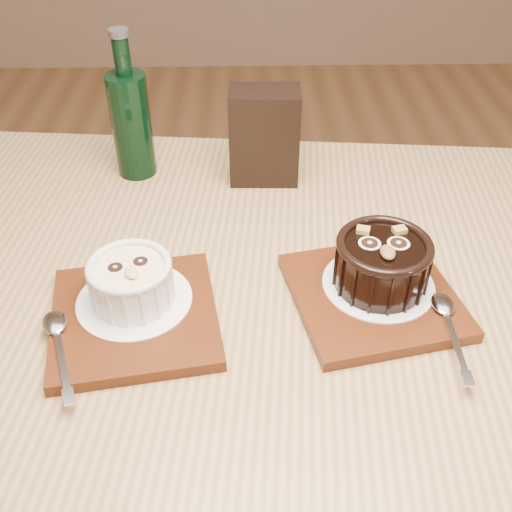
{
  "coord_description": "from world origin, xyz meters",
  "views": [
    {
      "loc": [
        -0.11,
        -0.64,
        1.23
      ],
      "look_at": [
        -0.1,
        -0.13,
        0.81
      ],
      "focal_mm": 42.0,
      "sensor_mm": 36.0,
      "label": 1
    }
  ],
  "objects_px": {
    "table": "(249,358)",
    "tray_left": "(135,317)",
    "ramekin_white": "(131,280)",
    "condiment_stand": "(264,136)",
    "tray_right": "(373,296)",
    "green_bottle": "(131,121)",
    "ramekin_dark": "(382,261)"
  },
  "relations": [
    {
      "from": "table",
      "to": "tray_left",
      "type": "distance_m",
      "value": 0.16
    },
    {
      "from": "tray_left",
      "to": "ramekin_white",
      "type": "height_order",
      "value": "ramekin_white"
    },
    {
      "from": "ramekin_white",
      "to": "condiment_stand",
      "type": "distance_m",
      "value": 0.32
    },
    {
      "from": "tray_right",
      "to": "green_bottle",
      "type": "bearing_deg",
      "value": 136.19
    },
    {
      "from": "green_bottle",
      "to": "tray_right",
      "type": "bearing_deg",
      "value": -43.81
    },
    {
      "from": "tray_right",
      "to": "condiment_stand",
      "type": "height_order",
      "value": "condiment_stand"
    },
    {
      "from": "tray_left",
      "to": "tray_right",
      "type": "height_order",
      "value": "same"
    },
    {
      "from": "tray_left",
      "to": "tray_right",
      "type": "relative_size",
      "value": 1.0
    },
    {
      "from": "ramekin_dark",
      "to": "tray_left",
      "type": "bearing_deg",
      "value": -170.8
    },
    {
      "from": "condiment_stand",
      "to": "green_bottle",
      "type": "distance_m",
      "value": 0.2
    },
    {
      "from": "condiment_stand",
      "to": "green_bottle",
      "type": "xyz_separation_m",
      "value": [
        -0.19,
        0.02,
        0.01
      ]
    },
    {
      "from": "tray_left",
      "to": "green_bottle",
      "type": "bearing_deg",
      "value": 96.83
    },
    {
      "from": "table",
      "to": "ramekin_dark",
      "type": "height_order",
      "value": "ramekin_dark"
    },
    {
      "from": "tray_left",
      "to": "tray_right",
      "type": "bearing_deg",
      "value": 5.91
    },
    {
      "from": "ramekin_white",
      "to": "green_bottle",
      "type": "relative_size",
      "value": 0.43
    },
    {
      "from": "table",
      "to": "ramekin_dark",
      "type": "distance_m",
      "value": 0.21
    },
    {
      "from": "tray_left",
      "to": "condiment_stand",
      "type": "bearing_deg",
      "value": 63.01
    },
    {
      "from": "table",
      "to": "tray_left",
      "type": "height_order",
      "value": "tray_left"
    },
    {
      "from": "tray_left",
      "to": "condiment_stand",
      "type": "xyz_separation_m",
      "value": [
        0.15,
        0.3,
        0.06
      ]
    },
    {
      "from": "ramekin_white",
      "to": "tray_right",
      "type": "relative_size",
      "value": 0.52
    },
    {
      "from": "tray_right",
      "to": "green_bottle",
      "type": "height_order",
      "value": "green_bottle"
    },
    {
      "from": "condiment_stand",
      "to": "tray_right",
      "type": "bearing_deg",
      "value": -66.89
    },
    {
      "from": "ramekin_white",
      "to": "green_bottle",
      "type": "xyz_separation_m",
      "value": [
        -0.04,
        0.31,
        0.04
      ]
    },
    {
      "from": "table",
      "to": "tray_left",
      "type": "relative_size",
      "value": 7.05
    },
    {
      "from": "tray_right",
      "to": "green_bottle",
      "type": "relative_size",
      "value": 0.83
    },
    {
      "from": "table",
      "to": "condiment_stand",
      "type": "relative_size",
      "value": 9.06
    },
    {
      "from": "tray_left",
      "to": "ramekin_dark",
      "type": "bearing_deg",
      "value": 8.02
    },
    {
      "from": "ramekin_white",
      "to": "table",
      "type": "bearing_deg",
      "value": -18.37
    },
    {
      "from": "table",
      "to": "ramekin_white",
      "type": "xyz_separation_m",
      "value": [
        -0.13,
        -0.0,
        0.14
      ]
    },
    {
      "from": "tray_right",
      "to": "green_bottle",
      "type": "distance_m",
      "value": 0.44
    },
    {
      "from": "table",
      "to": "green_bottle",
      "type": "bearing_deg",
      "value": 118.65
    },
    {
      "from": "green_bottle",
      "to": "table",
      "type": "bearing_deg",
      "value": -61.35
    }
  ]
}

